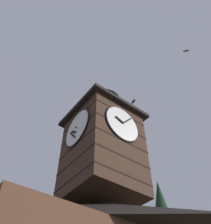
{
  "coord_description": "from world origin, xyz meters",
  "views": [
    {
      "loc": [
        7.0,
        9.05,
        2.18
      ],
      "look_at": [
        -1.09,
        -1.59,
        15.84
      ],
      "focal_mm": 40.24,
      "sensor_mm": 36.0,
      "label": 1
    }
  ],
  "objects": [
    {
      "name": "clock_tower",
      "position": [
        -0.75,
        -1.44,
        12.49
      ],
      "size": [
        4.7,
        4.7,
        9.62
      ],
      "color": "#422B1E",
      "rests_on": "building_main"
    },
    {
      "name": "flying_bird_high",
      "position": [
        -6.74,
        3.71,
        23.38
      ],
      "size": [
        0.44,
        0.46,
        0.1
      ],
      "color": "black"
    },
    {
      "name": "flying_bird_low",
      "position": [
        -6.0,
        -3.21,
        21.76
      ],
      "size": [
        0.31,
        0.63,
        0.16
      ],
      "color": "black"
    }
  ]
}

